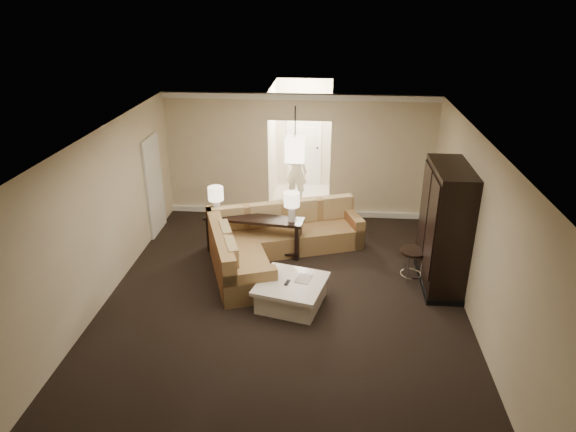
# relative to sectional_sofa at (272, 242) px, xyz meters

# --- Properties ---
(ground) EXTENTS (8.00, 8.00, 0.00)m
(ground) POSITION_rel_sectional_sofa_xyz_m (0.37, -1.77, -0.36)
(ground) COLOR black
(ground) RESTS_ON ground
(wall_back) EXTENTS (6.00, 0.04, 2.80)m
(wall_back) POSITION_rel_sectional_sofa_xyz_m (0.37, 2.23, 1.04)
(wall_back) COLOR beige
(wall_back) RESTS_ON ground
(wall_left) EXTENTS (0.04, 8.00, 2.80)m
(wall_left) POSITION_rel_sectional_sofa_xyz_m (-2.63, -1.77, 1.04)
(wall_left) COLOR beige
(wall_left) RESTS_ON ground
(wall_right) EXTENTS (0.04, 8.00, 2.80)m
(wall_right) POSITION_rel_sectional_sofa_xyz_m (3.37, -1.77, 1.04)
(wall_right) COLOR beige
(wall_right) RESTS_ON ground
(ceiling) EXTENTS (6.00, 8.00, 0.02)m
(ceiling) POSITION_rel_sectional_sofa_xyz_m (0.37, -1.77, 2.44)
(ceiling) COLOR white
(ceiling) RESTS_ON wall_back
(crown_molding) EXTENTS (6.00, 0.10, 0.12)m
(crown_molding) POSITION_rel_sectional_sofa_xyz_m (0.37, 2.18, 2.37)
(crown_molding) COLOR white
(crown_molding) RESTS_ON wall_back
(baseboard) EXTENTS (6.00, 0.10, 0.12)m
(baseboard) POSITION_rel_sectional_sofa_xyz_m (0.37, 2.18, -0.30)
(baseboard) COLOR white
(baseboard) RESTS_ON ground
(side_door) EXTENTS (0.05, 0.90, 2.10)m
(side_door) POSITION_rel_sectional_sofa_xyz_m (-2.60, 1.03, 0.69)
(side_door) COLOR white
(side_door) RESTS_ON ground
(foyer) EXTENTS (1.44, 2.02, 2.80)m
(foyer) POSITION_rel_sectional_sofa_xyz_m (0.37, 3.57, 0.94)
(foyer) COLOR beige
(foyer) RESTS_ON ground
(sectional_sofa) EXTENTS (3.20, 3.20, 0.91)m
(sectional_sofa) POSITION_rel_sectional_sofa_xyz_m (0.00, 0.00, 0.00)
(sectional_sofa) COLOR brown
(sectional_sofa) RESTS_ON ground
(coffee_table) EXTENTS (1.29, 1.29, 0.45)m
(coffee_table) POSITION_rel_sectional_sofa_xyz_m (0.51, -1.56, -0.14)
(coffee_table) COLOR silver
(coffee_table) RESTS_ON ground
(console_table) EXTENTS (1.99, 0.67, 0.75)m
(console_table) POSITION_rel_sectional_sofa_xyz_m (-0.37, 0.23, 0.09)
(console_table) COLOR black
(console_table) RESTS_ON ground
(armoire) EXTENTS (0.65, 1.52, 2.19)m
(armoire) POSITION_rel_sectional_sofa_xyz_m (3.06, -0.65, 0.68)
(armoire) COLOR black
(armoire) RESTS_ON ground
(drink_table) EXTENTS (0.47, 0.47, 0.59)m
(drink_table) POSITION_rel_sectional_sofa_xyz_m (2.60, -0.57, 0.06)
(drink_table) COLOR black
(drink_table) RESTS_ON ground
(table_lamp_left) EXTENTS (0.30, 0.30, 0.58)m
(table_lamp_left) POSITION_rel_sectional_sofa_xyz_m (-1.12, 0.32, 0.77)
(table_lamp_left) COLOR white
(table_lamp_left) RESTS_ON console_table
(table_lamp_right) EXTENTS (0.30, 0.30, 0.58)m
(table_lamp_right) POSITION_rel_sectional_sofa_xyz_m (0.37, 0.14, 0.77)
(table_lamp_right) COLOR white
(table_lamp_right) RESTS_ON console_table
(pendant_light) EXTENTS (0.38, 0.38, 1.09)m
(pendant_light) POSITION_rel_sectional_sofa_xyz_m (0.37, 0.93, 1.59)
(pendant_light) COLOR black
(pendant_light) RESTS_ON ceiling
(person) EXTENTS (0.68, 0.54, 1.63)m
(person) POSITION_rel_sectional_sofa_xyz_m (0.25, 3.11, 0.45)
(person) COLOR beige
(person) RESTS_ON ground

